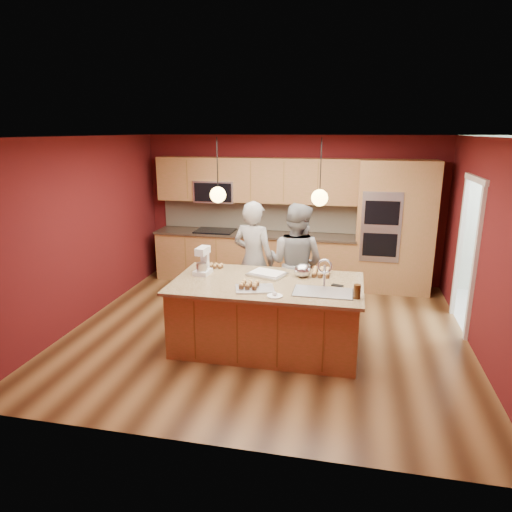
% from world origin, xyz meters
% --- Properties ---
extents(floor, '(5.50, 5.50, 0.00)m').
position_xyz_m(floor, '(0.00, 0.00, 0.00)').
color(floor, '#3F2512').
rests_on(floor, ground).
extents(ceiling, '(5.50, 5.50, 0.00)m').
position_xyz_m(ceiling, '(0.00, 0.00, 2.70)').
color(ceiling, silver).
rests_on(ceiling, ground).
extents(wall_back, '(5.50, 0.00, 5.50)m').
position_xyz_m(wall_back, '(0.00, 2.50, 1.35)').
color(wall_back, '#501012').
rests_on(wall_back, ground).
extents(wall_front, '(5.50, 0.00, 5.50)m').
position_xyz_m(wall_front, '(0.00, -2.50, 1.35)').
color(wall_front, '#501012').
rests_on(wall_front, ground).
extents(wall_left, '(0.00, 5.00, 5.00)m').
position_xyz_m(wall_left, '(-2.75, 0.00, 1.35)').
color(wall_left, '#501012').
rests_on(wall_left, ground).
extents(wall_right, '(0.00, 5.00, 5.00)m').
position_xyz_m(wall_right, '(2.75, 0.00, 1.35)').
color(wall_right, '#501012').
rests_on(wall_right, ground).
extents(cabinet_run, '(3.74, 0.64, 2.30)m').
position_xyz_m(cabinet_run, '(-0.68, 2.25, 0.98)').
color(cabinet_run, olive).
rests_on(cabinet_run, floor).
extents(oven_column, '(1.30, 0.62, 2.30)m').
position_xyz_m(oven_column, '(1.85, 2.19, 1.15)').
color(oven_column, olive).
rests_on(oven_column, floor).
extents(doorway_trim, '(0.08, 1.11, 2.20)m').
position_xyz_m(doorway_trim, '(2.73, 0.80, 1.05)').
color(doorway_trim, silver).
rests_on(doorway_trim, wall_right).
extents(pendant_left, '(0.20, 0.20, 0.80)m').
position_xyz_m(pendant_left, '(-0.55, -0.43, 2.00)').
color(pendant_left, black).
rests_on(pendant_left, ceiling).
extents(pendant_right, '(0.20, 0.20, 0.80)m').
position_xyz_m(pendant_right, '(0.71, -0.43, 2.00)').
color(pendant_right, black).
rests_on(pendant_right, ceiling).
extents(island, '(2.43, 1.36, 1.27)m').
position_xyz_m(island, '(0.10, -0.43, 0.46)').
color(island, olive).
rests_on(island, floor).
extents(person_left, '(0.75, 0.59, 1.80)m').
position_xyz_m(person_left, '(-0.30, 0.50, 0.90)').
color(person_left, black).
rests_on(person_left, floor).
extents(person_right, '(1.04, 0.92, 1.78)m').
position_xyz_m(person_right, '(0.34, 0.50, 0.89)').
color(person_right, gray).
rests_on(person_right, floor).
extents(stand_mixer, '(0.22, 0.29, 0.37)m').
position_xyz_m(stand_mixer, '(-0.83, -0.26, 1.05)').
color(stand_mixer, white).
rests_on(stand_mixer, island).
extents(sheet_cake, '(0.57, 0.49, 0.05)m').
position_xyz_m(sheet_cake, '(0.03, -0.15, 0.92)').
color(sheet_cake, silver).
rests_on(sheet_cake, island).
extents(cooling_rack, '(0.54, 0.45, 0.02)m').
position_xyz_m(cooling_rack, '(-0.01, -0.74, 0.91)').
color(cooling_rack, silver).
rests_on(cooling_rack, island).
extents(mixing_bowl, '(0.22, 0.22, 0.19)m').
position_xyz_m(mixing_bowl, '(0.50, -0.11, 0.98)').
color(mixing_bowl, silver).
rests_on(mixing_bowl, island).
extents(plate, '(0.18, 0.18, 0.01)m').
position_xyz_m(plate, '(0.27, -0.93, 0.90)').
color(plate, white).
rests_on(plate, island).
extents(tumbler, '(0.08, 0.08, 0.17)m').
position_xyz_m(tumbler, '(1.21, -0.79, 0.98)').
color(tumbler, '#3C210C').
rests_on(tumbler, island).
extents(phone, '(0.16, 0.12, 0.01)m').
position_xyz_m(phone, '(0.97, -0.39, 0.90)').
color(phone, black).
rests_on(phone, island).
extents(cupcakes_left, '(0.21, 0.14, 0.06)m').
position_xyz_m(cupcakes_left, '(-0.74, 0.04, 0.93)').
color(cupcakes_left, tan).
rests_on(cupcakes_left, island).
extents(cupcakes_rack, '(0.23, 0.23, 0.07)m').
position_xyz_m(cupcakes_rack, '(-0.09, -0.72, 0.95)').
color(cupcakes_rack, tan).
rests_on(cupcakes_rack, island).
extents(cupcakes_right, '(0.25, 0.34, 0.08)m').
position_xyz_m(cupcakes_right, '(0.74, 0.02, 0.93)').
color(cupcakes_right, tan).
rests_on(cupcakes_right, island).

